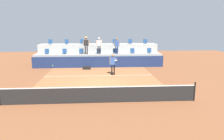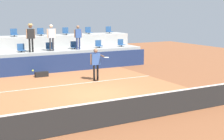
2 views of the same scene
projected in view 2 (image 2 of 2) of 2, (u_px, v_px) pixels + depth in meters
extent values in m
plane|color=brown|center=(97.00, 94.00, 14.48)|extent=(40.00, 40.00, 0.00)
cube|color=#A36038|center=(88.00, 89.00, 15.35)|extent=(9.00, 10.00, 0.01)
cube|color=silver|center=(78.00, 84.00, 16.56)|extent=(9.00, 0.06, 0.00)
cube|color=black|center=(147.00, 107.00, 10.92)|extent=(10.40, 0.01, 0.87)
cube|color=white|center=(147.00, 95.00, 10.85)|extent=(10.40, 0.02, 0.05)
cube|color=navy|center=(56.00, 64.00, 19.59)|extent=(13.00, 0.16, 1.10)
cube|color=#9E9E99|center=(49.00, 60.00, 20.70)|extent=(13.00, 1.80, 1.25)
cube|color=#9E9E99|center=(41.00, 50.00, 22.19)|extent=(13.00, 1.80, 2.10)
cylinder|color=#2D2D33|center=(22.00, 51.00, 19.62)|extent=(0.08, 0.08, 0.10)
cube|color=navy|center=(21.00, 50.00, 19.61)|extent=(0.44, 0.40, 0.04)
cube|color=navy|center=(21.00, 47.00, 19.73)|extent=(0.44, 0.04, 0.38)
cylinder|color=#2D2D33|center=(50.00, 50.00, 20.47)|extent=(0.08, 0.08, 0.10)
cube|color=navy|center=(50.00, 49.00, 20.45)|extent=(0.44, 0.40, 0.04)
cube|color=navy|center=(49.00, 45.00, 20.57)|extent=(0.44, 0.04, 0.38)
cylinder|color=#2D2D33|center=(75.00, 48.00, 21.25)|extent=(0.08, 0.08, 0.10)
cube|color=navy|center=(75.00, 47.00, 21.24)|extent=(0.44, 0.40, 0.04)
cube|color=navy|center=(74.00, 44.00, 21.36)|extent=(0.44, 0.04, 0.38)
cylinder|color=#2D2D33|center=(99.00, 47.00, 22.10)|extent=(0.08, 0.08, 0.10)
cube|color=navy|center=(99.00, 46.00, 22.09)|extent=(0.44, 0.40, 0.04)
cube|color=navy|center=(98.00, 43.00, 22.21)|extent=(0.44, 0.04, 0.38)
cylinder|color=#2D2D33|center=(122.00, 46.00, 22.94)|extent=(0.08, 0.08, 0.10)
cube|color=navy|center=(122.00, 45.00, 22.92)|extent=(0.44, 0.40, 0.04)
cube|color=navy|center=(120.00, 42.00, 23.04)|extent=(0.44, 0.04, 0.38)
cylinder|color=#2D2D33|center=(14.00, 36.00, 21.02)|extent=(0.08, 0.08, 0.10)
cube|color=navy|center=(14.00, 35.00, 21.00)|extent=(0.44, 0.40, 0.04)
cube|color=navy|center=(14.00, 31.00, 21.12)|extent=(0.44, 0.04, 0.38)
cylinder|color=#2D2D33|center=(41.00, 35.00, 21.85)|extent=(0.08, 0.08, 0.10)
cube|color=navy|center=(41.00, 34.00, 21.84)|extent=(0.44, 0.40, 0.04)
cube|color=navy|center=(40.00, 31.00, 21.96)|extent=(0.44, 0.04, 0.38)
cylinder|color=#2D2D33|center=(66.00, 34.00, 22.70)|extent=(0.08, 0.08, 0.10)
cube|color=navy|center=(66.00, 33.00, 22.69)|extent=(0.44, 0.40, 0.04)
cube|color=navy|center=(65.00, 30.00, 22.81)|extent=(0.44, 0.04, 0.38)
cylinder|color=#2D2D33|center=(89.00, 33.00, 23.52)|extent=(0.08, 0.08, 0.10)
cube|color=navy|center=(89.00, 32.00, 23.51)|extent=(0.44, 0.40, 0.04)
cube|color=navy|center=(88.00, 29.00, 23.63)|extent=(0.44, 0.04, 0.38)
cylinder|color=#2D2D33|center=(109.00, 33.00, 24.32)|extent=(0.08, 0.08, 0.10)
cube|color=navy|center=(109.00, 32.00, 24.31)|extent=(0.44, 0.40, 0.04)
cube|color=navy|center=(108.00, 29.00, 24.43)|extent=(0.44, 0.04, 0.38)
cylinder|color=black|center=(94.00, 73.00, 17.23)|extent=(0.12, 0.12, 0.88)
cylinder|color=black|center=(98.00, 73.00, 17.31)|extent=(0.12, 0.12, 0.88)
cube|color=#2D4C8C|center=(96.00, 59.00, 17.14)|extent=(0.49, 0.24, 0.62)
sphere|color=#846047|center=(96.00, 50.00, 17.05)|extent=(0.26, 0.26, 0.24)
cylinder|color=#846047|center=(91.00, 59.00, 17.04)|extent=(0.08, 0.08, 0.58)
cylinder|color=#846047|center=(102.00, 56.00, 16.94)|extent=(0.14, 0.56, 0.07)
cylinder|color=black|center=(105.00, 57.00, 16.60)|extent=(0.07, 0.26, 0.04)
ellipsoid|color=silver|center=(106.00, 57.00, 16.34)|extent=(0.30, 0.35, 0.03)
cylinder|color=black|center=(30.00, 46.00, 19.48)|extent=(0.13, 0.13, 0.84)
cylinder|color=black|center=(33.00, 45.00, 19.60)|extent=(0.13, 0.13, 0.84)
cube|color=black|center=(31.00, 34.00, 19.41)|extent=(0.48, 0.27, 0.60)
sphere|color=#A87A5B|center=(30.00, 26.00, 19.33)|extent=(0.27, 0.27, 0.23)
cylinder|color=#A87A5B|center=(27.00, 34.00, 19.25)|extent=(0.08, 0.08, 0.56)
cylinder|color=#A87A5B|center=(35.00, 33.00, 19.58)|extent=(0.08, 0.08, 0.56)
cylinder|color=tan|center=(30.00, 25.00, 19.32)|extent=(0.48, 0.48, 0.01)
cylinder|color=tan|center=(30.00, 24.00, 19.31)|extent=(0.28, 0.28, 0.09)
cylinder|color=#2D2D33|center=(50.00, 45.00, 20.10)|extent=(0.12, 0.12, 0.83)
cylinder|color=#2D2D33|center=(53.00, 44.00, 20.20)|extent=(0.12, 0.12, 0.83)
cube|color=#B2B2B7|center=(51.00, 33.00, 20.02)|extent=(0.46, 0.20, 0.59)
sphere|color=beige|center=(51.00, 26.00, 19.94)|extent=(0.24, 0.24, 0.22)
cylinder|color=beige|center=(47.00, 33.00, 19.89)|extent=(0.07, 0.07, 0.55)
cylinder|color=beige|center=(55.00, 33.00, 20.15)|extent=(0.07, 0.07, 0.55)
cylinder|color=navy|center=(77.00, 44.00, 20.95)|extent=(0.12, 0.12, 0.79)
cylinder|color=navy|center=(79.00, 44.00, 21.04)|extent=(0.12, 0.12, 0.79)
cube|color=#2D4C8C|center=(78.00, 33.00, 20.87)|extent=(0.44, 0.21, 0.56)
sphere|color=#846047|center=(78.00, 27.00, 20.80)|extent=(0.23, 0.23, 0.21)
cylinder|color=#846047|center=(75.00, 33.00, 20.74)|extent=(0.08, 0.08, 0.52)
cylinder|color=#846047|center=(81.00, 33.00, 21.00)|extent=(0.08, 0.08, 0.52)
sphere|color=#CCE033|center=(33.00, 71.00, 12.15)|extent=(0.07, 0.07, 0.07)
cube|color=black|center=(42.00, 74.00, 18.34)|extent=(0.76, 0.28, 0.30)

